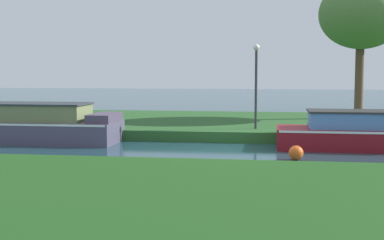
{
  "coord_description": "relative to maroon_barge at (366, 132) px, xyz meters",
  "views": [
    {
      "loc": [
        1.39,
        -17.47,
        2.63
      ],
      "look_at": [
        -1.4,
        1.2,
        0.9
      ],
      "focal_mm": 50.56,
      "sensor_mm": 36.0,
      "label": 1
    }
  ],
  "objects": [
    {
      "name": "riverbank_near",
      "position": [
        -4.5,
        -10.2,
        -0.36
      ],
      "size": [
        72.0,
        10.0,
        0.4
      ],
      "primitive_type": "cube",
      "color": "#1D4A18",
      "rests_on": "ground_plane"
    },
    {
      "name": "lamp_post",
      "position": [
        -3.74,
        2.1,
        1.84
      ],
      "size": [
        0.24,
        0.24,
        3.23
      ],
      "color": "#333338",
      "rests_on": "riverbank_far"
    },
    {
      "name": "ground_plane",
      "position": [
        -4.5,
        -1.2,
        -0.56
      ],
      "size": [
        120.0,
        120.0,
        0.0
      ],
      "primitive_type": "plane",
      "color": "#1F404B"
    },
    {
      "name": "slate_narrowboat",
      "position": [
        -11.73,
        0.0,
        0.08
      ],
      "size": [
        6.11,
        2.25,
        1.45
      ],
      "color": "#4B455B",
      "rests_on": "ground_plane"
    },
    {
      "name": "channel_buoy",
      "position": [
        -2.41,
        -2.66,
        -0.34
      ],
      "size": [
        0.43,
        0.43,
        0.43
      ],
      "primitive_type": "sphere",
      "color": "#E55919",
      "rests_on": "ground_plane"
    },
    {
      "name": "riverbank_far",
      "position": [
        -4.5,
        5.8,
        -0.36
      ],
      "size": [
        72.0,
        10.0,
        0.4
      ],
      "primitive_type": "cube",
      "color": "#275424",
      "rests_on": "ground_plane"
    },
    {
      "name": "willow_tree_left",
      "position": [
        0.88,
        7.25,
        4.64
      ],
      "size": [
        3.9,
        4.58,
        6.44
      ],
      "color": "brown",
      "rests_on": "riverbank_far"
    },
    {
      "name": "maroon_barge",
      "position": [
        0.0,
        0.0,
        0.0
      ],
      "size": [
        5.72,
        2.07,
        1.3
      ],
      "color": "maroon",
      "rests_on": "ground_plane"
    },
    {
      "name": "mooring_post_near",
      "position": [
        -9.36,
        1.17,
        0.12
      ],
      "size": [
        0.16,
        0.16,
        0.55
      ],
      "primitive_type": "cylinder",
      "color": "brown",
      "rests_on": "riverbank_far"
    }
  ]
}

